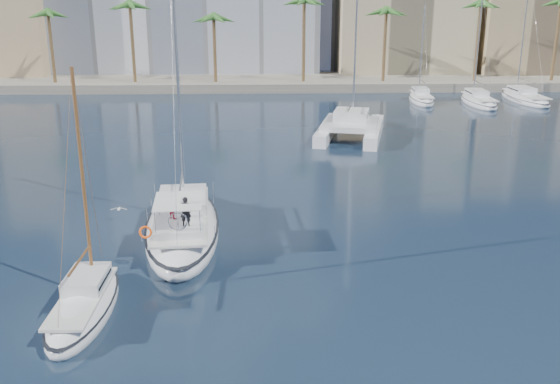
{
  "coord_description": "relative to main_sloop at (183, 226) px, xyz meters",
  "views": [
    {
      "loc": [
        0.08,
        -29.38,
        12.96
      ],
      "look_at": [
        1.05,
        1.5,
        3.02
      ],
      "focal_mm": 40.0,
      "sensor_mm": 36.0,
      "label": 1
    }
  ],
  "objects": [
    {
      "name": "palm_centre",
      "position": [
        4.32,
        53.91,
        9.73
      ],
      "size": [
        3.6,
        3.6,
        12.3
      ],
      "color": "brown",
      "rests_on": "ground"
    },
    {
      "name": "building_beige",
      "position": [
        26.32,
        66.91,
        9.45
      ],
      "size": [
        20.0,
        14.0,
        20.0
      ],
      "primitive_type": "cube",
      "color": "tan",
      "rests_on": "ground"
    },
    {
      "name": "quay",
      "position": [
        4.32,
        57.91,
        0.05
      ],
      "size": [
        120.0,
        14.0,
        1.2
      ],
      "primitive_type": "cube",
      "color": "gray",
      "rests_on": "ground"
    },
    {
      "name": "building_tan_right",
      "position": [
        46.32,
        64.91,
        8.45
      ],
      "size": [
        18.0,
        12.0,
        18.0
      ],
      "primitive_type": "cube",
      "color": "tan",
      "rests_on": "ground"
    },
    {
      "name": "ground",
      "position": [
        4.32,
        -3.09,
        -0.55
      ],
      "size": [
        160.0,
        160.0,
        0.0
      ],
      "primitive_type": "plane",
      "color": "black",
      "rests_on": "ground"
    },
    {
      "name": "small_sloop",
      "position": [
        -3.09,
        -8.77,
        -0.15
      ],
      "size": [
        2.45,
        7.52,
        10.76
      ],
      "rotation": [
        0.0,
        0.0,
        -0.01
      ],
      "color": "white",
      "rests_on": "ground"
    },
    {
      "name": "seagull",
      "position": [
        -4.01,
        2.39,
        0.23
      ],
      "size": [
        0.98,
        0.42,
        0.18
      ],
      "color": "silver",
      "rests_on": "ground"
    },
    {
      "name": "moored_yacht_c",
      "position": [
        37.32,
        43.91,
        -0.55
      ],
      "size": [
        3.98,
        12.33,
        15.54
      ],
      "primitive_type": null,
      "rotation": [
        0.0,
        0.0,
        0.03
      ],
      "color": "white",
      "rests_on": "ground"
    },
    {
      "name": "moored_yacht_a",
      "position": [
        24.32,
        43.91,
        -0.55
      ],
      "size": [
        3.37,
        9.52,
        11.9
      ],
      "primitive_type": null,
      "rotation": [
        0.0,
        0.0,
        -0.07
      ],
      "color": "white",
      "rests_on": "ground"
    },
    {
      "name": "palm_left",
      "position": [
        -29.68,
        53.91,
        9.73
      ],
      "size": [
        3.6,
        3.6,
        12.3
      ],
      "color": "brown",
      "rests_on": "ground"
    },
    {
      "name": "moored_yacht_b",
      "position": [
        30.82,
        41.91,
        -0.55
      ],
      "size": [
        3.32,
        10.83,
        13.72
      ],
      "primitive_type": null,
      "rotation": [
        0.0,
        0.0,
        -0.02
      ],
      "color": "white",
      "rests_on": "ground"
    },
    {
      "name": "main_sloop",
      "position": [
        0.0,
        0.0,
        0.0
      ],
      "size": [
        5.01,
        12.92,
        18.77
      ],
      "rotation": [
        0.0,
        0.0,
        0.08
      ],
      "color": "white",
      "rests_on": "ground"
    },
    {
      "name": "catamaran",
      "position": [
        12.83,
        24.62,
        0.57
      ],
      "size": [
        8.02,
        12.12,
        16.34
      ],
      "rotation": [
        0.0,
        0.0,
        -0.24
      ],
      "color": "white",
      "rests_on": "ground"
    },
    {
      "name": "palm_right",
      "position": [
        38.32,
        53.91,
        9.73
      ],
      "size": [
        3.6,
        3.6,
        12.3
      ],
      "color": "brown",
      "rests_on": "ground"
    }
  ]
}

